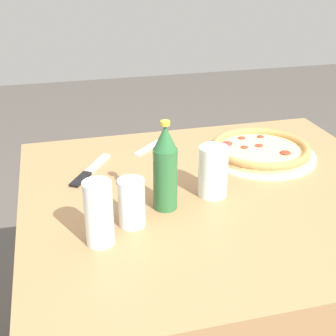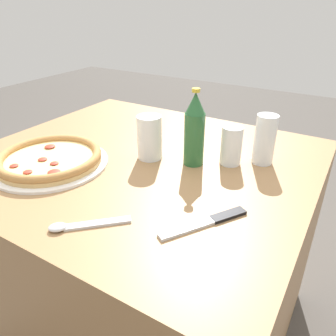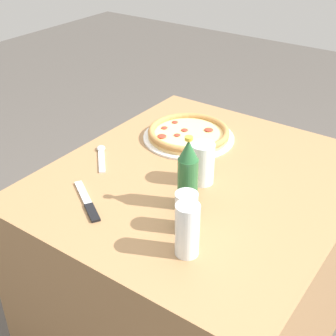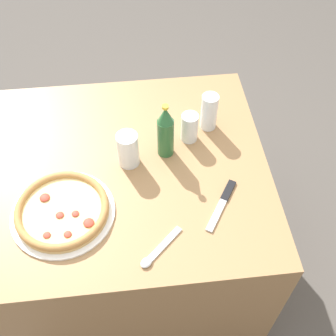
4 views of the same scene
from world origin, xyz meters
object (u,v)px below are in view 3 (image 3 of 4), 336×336
glass_lemonade (186,214)px  beer_bottle (188,174)px  pizza_veggie (189,134)px  glass_water (202,165)px  spoon (101,155)px  knife (87,202)px  glass_cola (187,231)px

glass_lemonade → beer_bottle: 0.12m
pizza_veggie → glass_water: glass_water is taller
glass_lemonade → spoon: (0.16, 0.45, -0.05)m
beer_bottle → knife: 0.30m
pizza_veggie → glass_water: bearing=-139.0°
glass_cola → glass_lemonade: (0.08, 0.05, -0.02)m
glass_lemonade → knife: glass_lemonade is taller
glass_cola → spoon: bearing=64.4°
glass_lemonade → beer_bottle: (0.09, 0.06, 0.05)m
glass_water → knife: glass_water is taller
glass_lemonade → knife: 0.31m
knife → pizza_veggie: bearing=-1.8°
glass_water → spoon: bearing=99.5°
glass_cola → glass_water: glass_cola is taller
beer_bottle → spoon: bearing=79.8°
glass_cola → pizza_veggie: bearing=32.6°
glass_cola → glass_water: 0.33m
beer_bottle → knife: bearing=123.5°
pizza_veggie → glass_lemonade: bearing=-147.7°
pizza_veggie → glass_lemonade: size_ratio=2.92×
glass_cola → glass_water: bearing=25.3°
glass_lemonade → spoon: 0.48m
beer_bottle → glass_lemonade: bearing=-148.6°
pizza_veggie → beer_bottle: (-0.35, -0.22, 0.09)m
pizza_veggie → glass_cola: (-0.52, -0.33, 0.05)m
pizza_veggie → knife: 0.51m
glass_water → spoon: size_ratio=0.92×
glass_cola → spoon: (0.24, 0.50, -0.06)m
pizza_veggie → glass_water: (-0.22, -0.19, 0.04)m
glass_water → glass_lemonade: bearing=-158.4°
glass_cola → beer_bottle: (0.17, 0.11, 0.04)m
glass_cola → glass_water: (0.30, 0.14, -0.01)m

